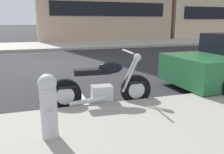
# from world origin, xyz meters

# --- Properties ---
(ground_plane) EXTENTS (260.00, 260.00, 0.00)m
(ground_plane) POSITION_xyz_m (0.00, 0.00, 0.00)
(ground_plane) COLOR #28282B
(sidewalk_far_curb) EXTENTS (120.00, 5.00, 0.14)m
(sidewalk_far_curb) POSITION_xyz_m (12.00, 7.39, 0.07)
(sidewalk_far_curb) COLOR #ADA89E
(sidewalk_far_curb) RESTS_ON ground
(parking_stall_stripe) EXTENTS (0.12, 2.20, 0.01)m
(parking_stall_stripe) POSITION_xyz_m (0.00, -4.29, 0.00)
(parking_stall_stripe) COLOR silver
(parking_stall_stripe) RESTS_ON ground
(parked_motorcycle) EXTENTS (2.03, 0.62, 1.11)m
(parked_motorcycle) POSITION_xyz_m (0.29, -4.85, 0.42)
(parked_motorcycle) COLOR black
(parked_motorcycle) RESTS_ON ground
(fire_hydrant) EXTENTS (0.24, 0.36, 0.87)m
(fire_hydrant) POSITION_xyz_m (-0.79, -6.06, 0.60)
(fire_hydrant) COLOR #B7B7BC
(fire_hydrant) RESTS_ON sidewalk_near_curb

